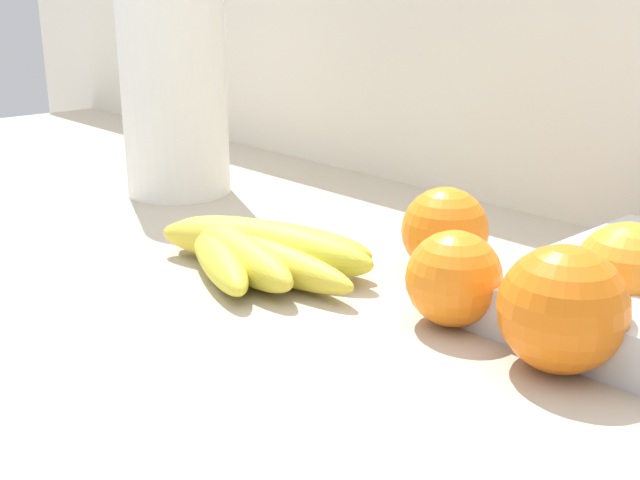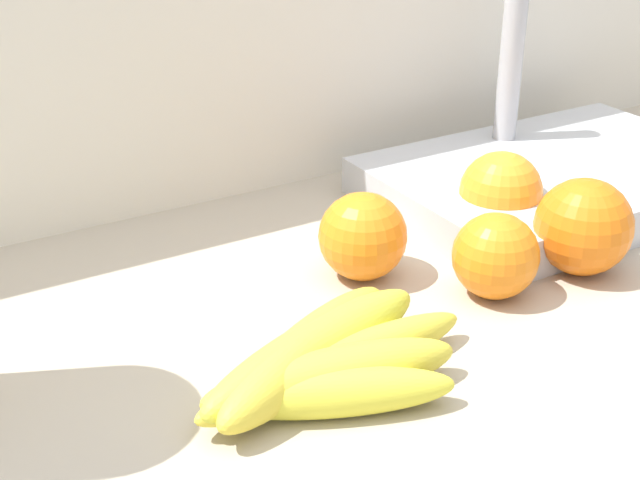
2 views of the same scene
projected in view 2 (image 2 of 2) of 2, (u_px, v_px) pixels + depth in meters
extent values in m
cube|color=silver|center=(174.00, 401.00, 1.00)|extent=(2.33, 0.06, 1.30)
ellipsoid|color=yellow|center=(331.00, 393.00, 0.57)|extent=(0.16, 0.09, 0.03)
ellipsoid|color=gold|center=(332.00, 376.00, 0.58)|extent=(0.18, 0.07, 0.04)
ellipsoid|color=gold|center=(337.00, 365.00, 0.60)|extent=(0.22, 0.05, 0.03)
ellipsoid|color=gold|center=(318.00, 352.00, 0.60)|extent=(0.21, 0.10, 0.04)
ellipsoid|color=gold|center=(305.00, 349.00, 0.61)|extent=(0.19, 0.13, 0.04)
sphere|color=orange|center=(363.00, 236.00, 0.73)|extent=(0.07, 0.07, 0.07)
sphere|color=orange|center=(495.00, 256.00, 0.70)|extent=(0.07, 0.07, 0.07)
sphere|color=orange|center=(501.00, 193.00, 0.81)|extent=(0.08, 0.08, 0.08)
sphere|color=orange|center=(583.00, 227.00, 0.74)|extent=(0.08, 0.08, 0.08)
cube|color=#B7BABF|center=(559.00, 180.00, 0.89)|extent=(0.36, 0.24, 0.04)
cylinder|color=#B2B2B7|center=(511.00, 64.00, 0.91)|extent=(0.02, 0.02, 0.16)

